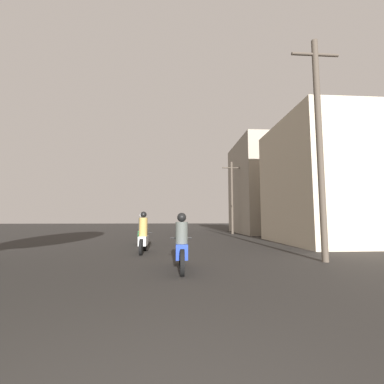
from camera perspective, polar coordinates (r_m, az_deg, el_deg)
motorcycle_blue at (r=6.86m, az=-2.34°, el=-12.08°), size 0.60×2.00×1.49m
motorcycle_white at (r=10.29m, az=-10.78°, el=-9.67°), size 0.60×1.88×1.60m
motorcycle_green at (r=13.50m, az=-11.10°, el=-8.64°), size 0.60×1.92×1.60m
building_right_near at (r=15.83m, az=28.55°, el=1.94°), size 5.71×6.44×6.55m
building_right_far at (r=23.95m, az=15.54°, el=0.96°), size 4.80×7.42×8.12m
utility_pole_near at (r=9.36m, az=26.45°, el=10.02°), size 1.60×0.20×7.27m
utility_pole_far at (r=21.97m, az=8.87°, el=-0.81°), size 1.60×0.20×6.11m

